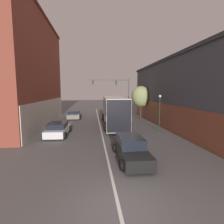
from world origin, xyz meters
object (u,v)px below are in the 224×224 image
Objects in this scene: bus at (114,109)px; traffic_signal_gantry at (117,88)px; street_lamp at (159,111)px; parked_car_left_near at (58,129)px; parked_car_left_mid at (74,115)px; street_tree_near at (141,97)px; hatchback_foreground at (131,149)px.

bus is 10.79m from traffic_signal_gantry.
parked_car_left_near is at bearing -176.44° from street_lamp.
parked_car_left_near is at bearing 177.23° from parked_car_left_mid.
traffic_signal_gantry is 7.03m from street_tree_near.
hatchback_foreground is 18.04m from parked_car_left_mid.
parked_car_left_near is 10.63m from street_lamp.
parked_car_left_near is 0.84× the size of street_tree_near.
bus is 8.03m from parked_car_left_mid.
street_lamp is at bearing -135.16° from parked_car_left_mid.
hatchback_foreground is 1.20× the size of street_lamp.
traffic_signal_gantry is 15.19m from street_lamp.
bus is at bearing -47.66° from parked_car_left_near.
street_tree_near reaches higher than bus.
parked_car_left_mid is 0.50× the size of traffic_signal_gantry.
street_tree_near is (2.91, -6.26, -1.36)m from traffic_signal_gantry.
traffic_signal_gantry reaches higher than parked_car_left_mid.
parked_car_left_near is (-5.74, 6.60, -0.05)m from hatchback_foreground.
traffic_signal_gantry reaches higher than hatchback_foreground.
parked_car_left_mid is (-5.26, 17.26, -0.07)m from hatchback_foreground.
bus is 6.25m from street_lamp.
street_tree_near is at bearing 87.81° from street_lamp.
street_lamp is at bearing -84.02° from parked_car_left_near.
bus is 2.76× the size of parked_car_left_near.
street_tree_near is at bearing -47.40° from bus.
bus is 2.31× the size of street_tree_near.
street_lamp is at bearing -133.54° from bus.
parked_car_left_mid is 10.84m from street_tree_near.
traffic_signal_gantry is (1.78, 10.26, 2.83)m from bus.
traffic_signal_gantry is 1.56× the size of street_tree_near.
bus reaches higher than hatchback_foreground.
parked_car_left_mid is at bearing -147.53° from traffic_signal_gantry.
parked_car_left_near is 0.54× the size of traffic_signal_gantry.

